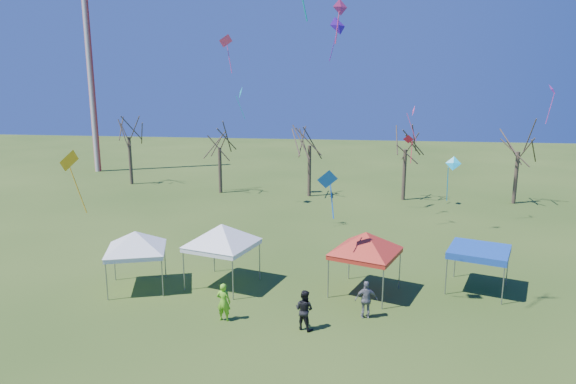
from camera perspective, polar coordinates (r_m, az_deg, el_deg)
name	(u,v)px	position (r m, az deg, el deg)	size (l,w,h in m)	color
ground	(308,316)	(23.71, 2.22, -13.65)	(140.00, 140.00, 0.00)	#2E4717
radio_mast	(90,60)	(62.90, -21.19, 13.47)	(0.70, 0.70, 25.00)	silver
tree_0	(128,120)	(53.87, -17.38, 7.64)	(3.83, 3.83, 8.44)	#3D2D21
tree_1	(219,131)	(47.84, -7.67, 6.73)	(3.42, 3.42, 7.54)	#3D2D21
tree_2	(310,127)	(45.98, 2.43, 7.23)	(3.71, 3.71, 8.18)	#3D2D21
tree_3	(406,131)	(45.63, 13.01, 6.62)	(3.59, 3.59, 7.91)	#3D2D21
tree_4	(520,133)	(47.32, 24.39, 6.01)	(3.58, 3.58, 7.89)	#3D2D21
tent_white_west	(135,235)	(26.81, -16.62, -4.62)	(3.74, 3.74, 3.47)	gray
tent_white_mid	(222,228)	(26.23, -7.38, -4.01)	(4.11, 4.11, 3.77)	gray
tent_red	(366,236)	(25.32, 8.66, -4.88)	(3.89, 3.89, 3.65)	gray
tent_blue	(479,252)	(27.42, 20.47, -6.24)	(3.54, 3.54, 2.19)	gray
person_grey	(366,300)	(23.49, 8.69, -11.73)	(1.01, 0.42, 1.72)	slate
person_dark	(304,310)	(22.27, 1.82, -12.94)	(0.85, 0.66, 1.75)	black
person_green	(224,302)	(23.17, -7.17, -12.03)	(0.63, 0.41, 1.73)	#6ED121
kite_19	(409,140)	(40.22, 13.25, 5.67)	(0.88, 0.63, 2.17)	red
kite_11	(338,26)	(39.66, 5.57, 17.93)	(1.57, 1.56, 3.24)	#5918AC
kite_13	(240,93)	(41.88, -5.32, 10.86)	(0.75, 1.08, 2.65)	#0DB6C6
kite_1	(327,179)	(23.35, 4.40, 1.40)	(1.14, 0.88, 2.32)	blue
kite_12	(553,90)	(45.32, 27.32, 10.03)	(1.05, 1.19, 3.11)	#CD2DA1
kite_14	(69,161)	(31.27, -23.19, 3.22)	(1.17, 1.59, 3.81)	gold
kite_22	(413,112)	(42.63, 13.72, 8.63)	(0.94, 0.91, 3.04)	#FF3880
kite_2	(226,41)	(45.43, -6.95, 16.34)	(1.57, 1.59, 3.27)	#EF358A
kite_18	(340,8)	(27.70, 5.84, 19.68)	(0.83, 0.65, 2.24)	#EF3570
kite_17	(453,165)	(29.08, 17.86, 2.92)	(0.91, 0.65, 2.52)	#0DA5CB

